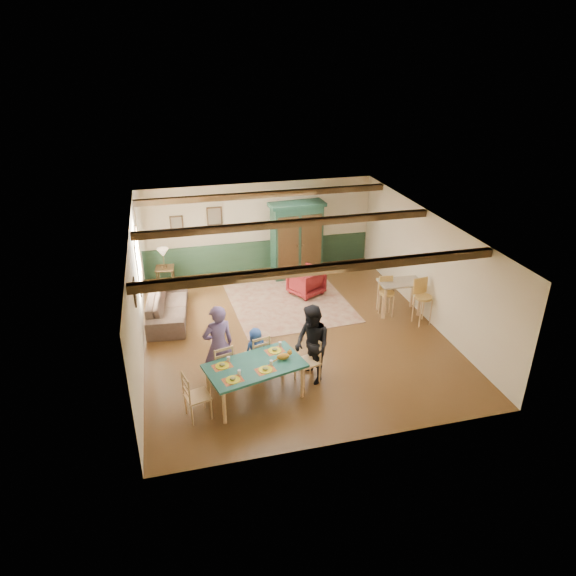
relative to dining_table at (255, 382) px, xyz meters
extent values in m
plane|color=#492C14|center=(1.34, 2.37, -0.39)|extent=(8.00, 8.00, 0.00)
cube|color=beige|center=(1.34, 6.37, 0.96)|extent=(7.00, 0.02, 2.70)
cube|color=beige|center=(-2.16, 2.37, 0.96)|extent=(0.02, 8.00, 2.70)
cube|color=beige|center=(4.84, 2.37, 0.96)|extent=(0.02, 8.00, 2.70)
cube|color=white|center=(1.34, 2.37, 2.31)|extent=(7.00, 8.00, 0.02)
cube|color=#1D3623|center=(1.34, 6.35, 0.06)|extent=(6.95, 0.03, 0.90)
cube|color=black|center=(1.34, 0.07, 2.22)|extent=(6.95, 0.16, 0.16)
cube|color=black|center=(1.34, 2.77, 2.22)|extent=(6.95, 0.16, 0.16)
cube|color=black|center=(1.34, 5.37, 2.22)|extent=(6.95, 0.16, 0.16)
imported|color=slate|center=(-0.60, 0.69, 0.50)|extent=(0.73, 0.57, 1.77)
imported|color=black|center=(1.24, 0.32, 0.46)|extent=(0.83, 0.96, 1.69)
imported|color=#244690|center=(0.19, 0.90, 0.13)|extent=(0.57, 0.44, 1.03)
cube|color=tan|center=(1.65, 4.03, -0.38)|extent=(3.23, 3.77, 0.01)
cube|color=black|center=(2.31, 5.54, 0.75)|extent=(1.64, 0.75, 2.27)
imported|color=#531016|center=(2.24, 4.26, -0.01)|extent=(1.10, 1.11, 0.75)
imported|color=#423329|center=(-1.54, 3.78, -0.04)|extent=(1.14, 2.44, 0.69)
camera|label=1|loc=(-1.39, -8.15, 5.96)|focal=32.00mm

